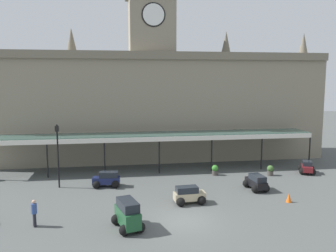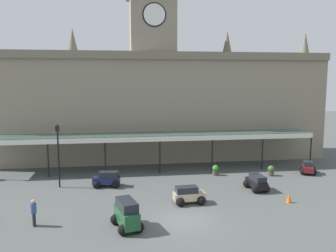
{
  "view_description": "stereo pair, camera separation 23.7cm",
  "coord_description": "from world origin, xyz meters",
  "px_view_note": "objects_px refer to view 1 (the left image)",
  "views": [
    {
      "loc": [
        -4.02,
        -20.81,
        8.9
      ],
      "look_at": [
        0.0,
        6.05,
        5.27
      ],
      "focal_mm": 37.55,
      "sensor_mm": 36.0,
      "label": 1
    },
    {
      "loc": [
        -3.79,
        -20.84,
        8.9
      ],
      "look_at": [
        0.0,
        6.05,
        5.27
      ],
      "focal_mm": 37.55,
      "sensor_mm": 36.0,
      "label": 2
    }
  ],
  "objects_px": {
    "victorian_lamppost": "(58,149)",
    "planter_by_canopy": "(215,170)",
    "traffic_cone": "(289,198)",
    "car_green_van": "(128,216)",
    "car_navy_estate": "(107,180)",
    "pedestrian_crossing_forecourt": "(34,212)",
    "car_maroon_sedan": "(307,168)",
    "planter_forecourt_centre": "(270,170)",
    "car_beige_estate": "(189,196)",
    "car_black_estate": "(256,183)"
  },
  "relations": [
    {
      "from": "victorian_lamppost",
      "to": "traffic_cone",
      "type": "relative_size",
      "value": 7.65
    },
    {
      "from": "planter_forecourt_centre",
      "to": "planter_by_canopy",
      "type": "height_order",
      "value": "same"
    },
    {
      "from": "pedestrian_crossing_forecourt",
      "to": "traffic_cone",
      "type": "bearing_deg",
      "value": 5.59
    },
    {
      "from": "car_navy_estate",
      "to": "planter_by_canopy",
      "type": "bearing_deg",
      "value": 12.1
    },
    {
      "from": "car_beige_estate",
      "to": "planter_forecourt_centre",
      "type": "relative_size",
      "value": 2.4
    },
    {
      "from": "victorian_lamppost",
      "to": "planter_by_canopy",
      "type": "bearing_deg",
      "value": 7.37
    },
    {
      "from": "car_maroon_sedan",
      "to": "planter_forecourt_centre",
      "type": "relative_size",
      "value": 2.32
    },
    {
      "from": "car_green_van",
      "to": "victorian_lamppost",
      "type": "xyz_separation_m",
      "value": [
        -5.33,
        8.93,
        2.45
      ]
    },
    {
      "from": "planter_forecourt_centre",
      "to": "car_beige_estate",
      "type": "bearing_deg",
      "value": -145.68
    },
    {
      "from": "car_beige_estate",
      "to": "traffic_cone",
      "type": "height_order",
      "value": "car_beige_estate"
    },
    {
      "from": "traffic_cone",
      "to": "planter_by_canopy",
      "type": "distance_m",
      "value": 8.54
    },
    {
      "from": "car_black_estate",
      "to": "pedestrian_crossing_forecourt",
      "type": "relative_size",
      "value": 1.39
    },
    {
      "from": "car_green_van",
      "to": "car_navy_estate",
      "type": "height_order",
      "value": "car_green_van"
    },
    {
      "from": "car_navy_estate",
      "to": "pedestrian_crossing_forecourt",
      "type": "height_order",
      "value": "pedestrian_crossing_forecourt"
    },
    {
      "from": "car_navy_estate",
      "to": "planter_forecourt_centre",
      "type": "xyz_separation_m",
      "value": [
        14.98,
        1.25,
        -0.07
      ]
    },
    {
      "from": "pedestrian_crossing_forecourt",
      "to": "car_black_estate",
      "type": "bearing_deg",
      "value": 16.62
    },
    {
      "from": "car_beige_estate",
      "to": "pedestrian_crossing_forecourt",
      "type": "xyz_separation_m",
      "value": [
        -10.11,
        -2.53,
        0.34
      ]
    },
    {
      "from": "pedestrian_crossing_forecourt",
      "to": "car_maroon_sedan",
      "type": "bearing_deg",
      "value": 21.28
    },
    {
      "from": "traffic_cone",
      "to": "planter_by_canopy",
      "type": "relative_size",
      "value": 0.72
    },
    {
      "from": "car_navy_estate",
      "to": "pedestrian_crossing_forecourt",
      "type": "distance_m",
      "value": 8.54
    },
    {
      "from": "victorian_lamppost",
      "to": "planter_by_canopy",
      "type": "distance_m",
      "value": 14.2
    },
    {
      "from": "pedestrian_crossing_forecourt",
      "to": "planter_by_canopy",
      "type": "bearing_deg",
      "value": 34.22
    },
    {
      "from": "car_black_estate",
      "to": "car_green_van",
      "type": "bearing_deg",
      "value": -150.54
    },
    {
      "from": "car_beige_estate",
      "to": "car_maroon_sedan",
      "type": "height_order",
      "value": "car_beige_estate"
    },
    {
      "from": "car_maroon_sedan",
      "to": "planter_by_canopy",
      "type": "distance_m",
      "value": 8.87
    },
    {
      "from": "car_navy_estate",
      "to": "planter_by_canopy",
      "type": "distance_m",
      "value": 10.14
    },
    {
      "from": "car_green_van",
      "to": "car_black_estate",
      "type": "bearing_deg",
      "value": 29.46
    },
    {
      "from": "victorian_lamppost",
      "to": "planter_by_canopy",
      "type": "relative_size",
      "value": 5.5
    },
    {
      "from": "car_maroon_sedan",
      "to": "planter_forecourt_centre",
      "type": "height_order",
      "value": "car_maroon_sedan"
    },
    {
      "from": "car_black_estate",
      "to": "car_maroon_sedan",
      "type": "relative_size",
      "value": 1.04
    },
    {
      "from": "car_maroon_sedan",
      "to": "planter_forecourt_centre",
      "type": "distance_m",
      "value": 3.79
    },
    {
      "from": "traffic_cone",
      "to": "planter_forecourt_centre",
      "type": "relative_size",
      "value": 0.72
    },
    {
      "from": "traffic_cone",
      "to": "planter_by_canopy",
      "type": "height_order",
      "value": "planter_by_canopy"
    },
    {
      "from": "car_green_van",
      "to": "planter_forecourt_centre",
      "type": "xyz_separation_m",
      "value": [
        13.55,
        9.85,
        -0.32
      ]
    },
    {
      "from": "planter_by_canopy",
      "to": "planter_forecourt_centre",
      "type": "bearing_deg",
      "value": -9.78
    },
    {
      "from": "car_green_van",
      "to": "victorian_lamppost",
      "type": "relative_size",
      "value": 0.49
    },
    {
      "from": "victorian_lamppost",
      "to": "planter_forecourt_centre",
      "type": "relative_size",
      "value": 5.5
    },
    {
      "from": "car_green_van",
      "to": "car_navy_estate",
      "type": "distance_m",
      "value": 8.72
    },
    {
      "from": "car_maroon_sedan",
      "to": "traffic_cone",
      "type": "bearing_deg",
      "value": -127.55
    },
    {
      "from": "car_maroon_sedan",
      "to": "planter_by_canopy",
      "type": "height_order",
      "value": "car_maroon_sedan"
    },
    {
      "from": "traffic_cone",
      "to": "car_green_van",
      "type": "bearing_deg",
      "value": -166.42
    },
    {
      "from": "car_beige_estate",
      "to": "pedestrian_crossing_forecourt",
      "type": "bearing_deg",
      "value": -165.94
    },
    {
      "from": "victorian_lamppost",
      "to": "planter_forecourt_centre",
      "type": "bearing_deg",
      "value": 2.77
    },
    {
      "from": "car_green_van",
      "to": "pedestrian_crossing_forecourt",
      "type": "distance_m",
      "value": 5.72
    },
    {
      "from": "car_black_estate",
      "to": "car_green_van",
      "type": "distance_m",
      "value": 12.14
    },
    {
      "from": "car_beige_estate",
      "to": "planter_by_canopy",
      "type": "bearing_deg",
      "value": 60.58
    },
    {
      "from": "car_black_estate",
      "to": "car_navy_estate",
      "type": "height_order",
      "value": "same"
    },
    {
      "from": "car_black_estate",
      "to": "car_maroon_sedan",
      "type": "xyz_separation_m",
      "value": [
        6.77,
        4.11,
        -0.06
      ]
    },
    {
      "from": "traffic_cone",
      "to": "planter_forecourt_centre",
      "type": "height_order",
      "value": "planter_forecourt_centre"
    },
    {
      "from": "traffic_cone",
      "to": "car_navy_estate",
      "type": "bearing_deg",
      "value": 156.48
    }
  ]
}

